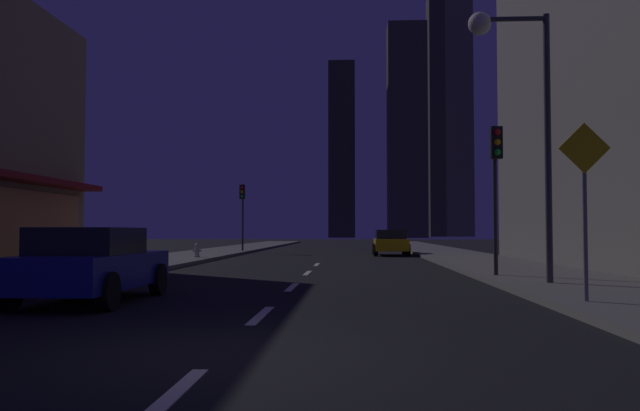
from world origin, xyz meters
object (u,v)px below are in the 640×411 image
object	(u,v)px
street_lamp_right	(513,79)
pedestrian_crossing_sign	(585,195)
car_parked_far	(391,242)
fire_hydrant_far_left	(197,251)
car_parked_near	(91,264)
traffic_light_far_left	(242,202)
traffic_light_near_right	(496,166)

from	to	relation	value
street_lamp_right	pedestrian_crossing_sign	world-z (taller)	street_lamp_right
car_parked_far	fire_hydrant_far_left	world-z (taller)	car_parked_far
car_parked_far	street_lamp_right	bearing A→B (deg)	-85.09
car_parked_near	traffic_light_far_left	xyz separation A→B (m)	(-1.90, 27.53, 2.45)
traffic_light_far_left	pedestrian_crossing_sign	size ratio (longest dim) A/B	1.33
traffic_light_near_right	car_parked_far	bearing A→B (deg)	95.93
traffic_light_far_left	street_lamp_right	bearing A→B (deg)	-65.77
car_parked_near	pedestrian_crossing_sign	xyz separation A→B (m)	(9.20, -0.71, 1.28)
car_parked_far	traffic_light_far_left	world-z (taller)	traffic_light_far_left
fire_hydrant_far_left	traffic_light_near_right	size ratio (longest dim) A/B	0.16
street_lamp_right	pedestrian_crossing_sign	bearing A→B (deg)	-86.90
car_parked_far	street_lamp_right	distance (m)	21.25
car_parked_near	traffic_light_far_left	size ratio (longest dim) A/B	1.01
traffic_light_far_left	car_parked_far	bearing A→B (deg)	-20.73
car_parked_near	fire_hydrant_far_left	distance (m)	17.74
traffic_light_far_left	pedestrian_crossing_sign	world-z (taller)	traffic_light_far_left
fire_hydrant_far_left	street_lamp_right	size ratio (longest dim) A/B	0.10
car_parked_far	fire_hydrant_far_left	distance (m)	11.51
car_parked_far	traffic_light_near_right	world-z (taller)	traffic_light_near_right
car_parked_far	traffic_light_far_left	bearing A→B (deg)	159.27
fire_hydrant_far_left	car_parked_far	bearing A→B (deg)	34.35
car_parked_near	fire_hydrant_far_left	xyz separation A→B (m)	(-2.30, 17.59, -0.29)
car_parked_far	fire_hydrant_far_left	bearing A→B (deg)	-145.65
car_parked_near	fire_hydrant_far_left	size ratio (longest dim) A/B	6.48
fire_hydrant_far_left	pedestrian_crossing_sign	distance (m)	21.67
car_parked_near	car_parked_far	bearing A→B (deg)	73.36
fire_hydrant_far_left	pedestrian_crossing_sign	xyz separation A→B (m)	(11.50, -18.30, 1.56)
car_parked_far	traffic_light_near_right	size ratio (longest dim) A/B	1.01
fire_hydrant_far_left	traffic_light_near_right	bearing A→B (deg)	-45.95
car_parked_near	street_lamp_right	bearing A→B (deg)	20.47
fire_hydrant_far_left	traffic_light_far_left	distance (m)	10.32
car_parked_far	pedestrian_crossing_sign	xyz separation A→B (m)	(2.00, -24.80, 1.28)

